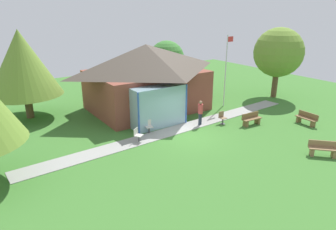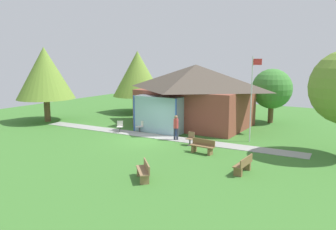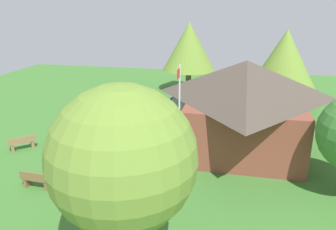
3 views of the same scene
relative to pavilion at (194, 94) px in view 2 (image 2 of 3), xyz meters
The scene contains 14 objects.
ground_plane 6.75m from the pavilion, 94.86° to the right, with size 44.00×44.00×0.00m, color #3D752D.
pavilion is the anchor object (origin of this frame).
footpath 5.53m from the pavilion, 96.19° to the right, with size 20.62×1.30×0.03m, color #999993.
flagpole 6.32m from the pavilion, 25.67° to the right, with size 0.64×0.08×5.70m.
bench_lawn_far_right 11.88m from the pavilion, 50.83° to the right, with size 0.51×1.52×0.84m.
bench_mid_right 8.41m from the pavilion, 59.25° to the right, with size 1.53×0.54×0.84m.
bench_front_right 13.09m from the pavilion, 73.22° to the right, with size 1.36×1.38×0.84m.
patio_chair_west 6.68m from the pavilion, 125.80° to the right, with size 0.61×0.61×0.86m.
patio_chair_porch_left 5.37m from the pavilion, 119.69° to the right, with size 0.50×0.50×0.86m.
patio_chair_lawn_spare 6.65m from the pavilion, 64.87° to the right, with size 0.45×0.45×0.86m.
visitor_on_path 5.42m from the pavilion, 76.55° to the right, with size 0.34×0.34×1.74m.
tree_behind_pavilion_left 8.82m from the pavilion, 158.51° to the left, with size 5.08×5.08×6.30m.
tree_west_hedge 13.15m from the pavilion, 157.34° to the right, with size 5.00×5.00×6.55m.
tree_behind_pavilion_right 6.99m from the pavilion, 43.45° to the left, with size 3.44×3.44×4.69m.
Camera 2 is at (12.94, -18.20, 5.60)m, focal length 35.68 mm.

